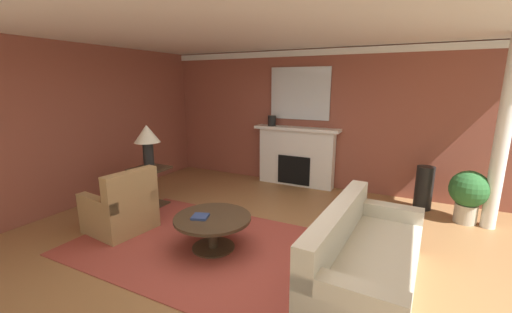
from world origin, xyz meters
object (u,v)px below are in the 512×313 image
(fireplace, at_px, (296,158))
(mantel_mirror, at_px, (300,94))
(coffee_table, at_px, (213,225))
(vase_mantel_left, at_px, (272,121))
(table_lamp, at_px, (147,138))
(potted_plant, at_px, (469,192))
(sofa, at_px, (364,260))
(side_table, at_px, (151,184))
(armchair_near_window, at_px, (121,211))
(vase_tall_corner, at_px, (424,188))

(fireplace, xyz_separation_m, mantel_mirror, (0.00, 0.12, 1.34))
(coffee_table, bearing_deg, vase_mantel_left, 99.92)
(mantel_mirror, height_order, table_lamp, mantel_mirror)
(coffee_table, bearing_deg, table_lamp, 157.10)
(table_lamp, xyz_separation_m, vase_mantel_left, (1.31, 2.27, 0.13))
(coffee_table, relative_size, potted_plant, 1.20)
(vase_mantel_left, bearing_deg, sofa, -50.96)
(fireplace, xyz_separation_m, coffee_table, (-0.02, -3.10, -0.25))
(vase_mantel_left, bearing_deg, side_table, -119.97)
(armchair_near_window, distance_m, vase_mantel_left, 3.51)
(coffee_table, bearing_deg, side_table, 157.10)
(coffee_table, relative_size, table_lamp, 1.33)
(fireplace, xyz_separation_m, armchair_near_window, (-1.53, -3.25, -0.28))
(fireplace, relative_size, vase_mantel_left, 8.18)
(sofa, height_order, table_lamp, table_lamp)
(mantel_mirror, height_order, vase_tall_corner, mantel_mirror)
(mantel_mirror, relative_size, table_lamp, 1.69)
(table_lamp, bearing_deg, coffee_table, -22.90)
(coffee_table, distance_m, table_lamp, 2.19)
(armchair_near_window, relative_size, vase_tall_corner, 1.25)
(armchair_near_window, relative_size, side_table, 1.36)
(armchair_near_window, relative_size, potted_plant, 1.14)
(armchair_near_window, xyz_separation_m, potted_plant, (4.56, 2.62, 0.19))
(armchair_near_window, distance_m, side_table, 0.99)
(vase_tall_corner, bearing_deg, side_table, -154.82)
(side_table, relative_size, table_lamp, 0.93)
(fireplace, distance_m, side_table, 2.98)
(fireplace, xyz_separation_m, side_table, (-1.86, -2.32, -0.19))
(armchair_near_window, bearing_deg, sofa, 3.67)
(vase_mantel_left, relative_size, potted_plant, 0.26)
(fireplace, height_order, table_lamp, table_lamp)
(vase_mantel_left, distance_m, potted_plant, 3.74)
(mantel_mirror, xyz_separation_m, vase_tall_corner, (2.44, -0.42, -1.55))
(potted_plant, bearing_deg, vase_tall_corner, 151.15)
(mantel_mirror, height_order, sofa, mantel_mirror)
(vase_tall_corner, distance_m, potted_plant, 0.69)
(coffee_table, distance_m, side_table, 2.00)
(sofa, xyz_separation_m, side_table, (-3.73, 0.71, 0.10))
(side_table, bearing_deg, potted_plant, 19.04)
(side_table, xyz_separation_m, vase_tall_corner, (4.30, 2.02, -0.02))
(fireplace, xyz_separation_m, vase_tall_corner, (2.44, -0.30, -0.21))
(sofa, relative_size, vase_tall_corner, 2.83)
(fireplace, bearing_deg, table_lamp, -128.71)
(side_table, height_order, table_lamp, table_lamp)
(mantel_mirror, xyz_separation_m, armchair_near_window, (-1.53, -3.37, -1.62))
(fireplace, bearing_deg, vase_tall_corner, -7.01)
(armchair_near_window, bearing_deg, side_table, 109.75)
(fireplace, height_order, vase_tall_corner, fireplace)
(sofa, xyz_separation_m, coffee_table, (-1.89, -0.07, 0.04))
(vase_tall_corner, bearing_deg, sofa, -101.76)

